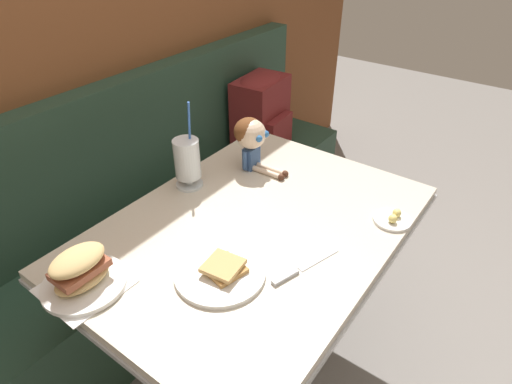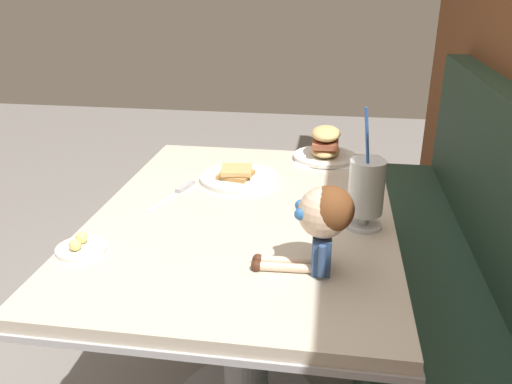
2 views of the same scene
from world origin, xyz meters
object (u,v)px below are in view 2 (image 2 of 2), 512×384
Objects in this scene: sandwich_plate at (325,147)px; butter_knife at (179,191)px; toast_plate at (239,177)px; seated_doll at (323,217)px; butter_saucer at (81,247)px; milkshake_glass at (366,191)px.

sandwich_plate reaches higher than butter_knife.
butter_knife is (0.12, -0.16, -0.01)m from toast_plate.
sandwich_plate is 0.76m from seated_doll.
butter_knife is at bearing 161.36° from butter_saucer.
butter_saucer is at bearing -70.91° from milkshake_glass.
seated_doll is (0.00, 0.56, 0.12)m from butter_saucer.
toast_plate reaches higher than butter_saucer.
milkshake_glass is 0.56m from butter_knife.
toast_plate is 1.09× the size of butter_knife.
butter_saucer is (0.23, -0.66, -0.09)m from milkshake_glass.
toast_plate is 0.36m from sandwich_plate.
milkshake_glass is at bearing 109.09° from butter_saucer.
milkshake_glass is 1.43× the size of seated_doll.
milkshake_glass reaches higher than butter_saucer.
butter_saucer is 0.40m from butter_knife.
toast_plate is at bearing 150.32° from butter_saucer.
milkshake_glass is 0.71m from butter_saucer.
milkshake_glass is 0.26m from seated_doll.
butter_knife is (-0.38, 0.13, -0.00)m from butter_saucer.
seated_doll is at bearing 89.62° from butter_saucer.
milkshake_glass reaches higher than seated_doll.
sandwich_plate is at bearing 131.26° from butter_knife.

